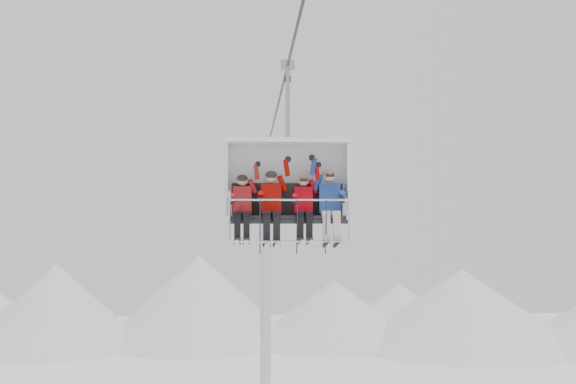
{
  "coord_description": "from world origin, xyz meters",
  "views": [
    {
      "loc": [
        -0.82,
        -15.54,
        9.9
      ],
      "look_at": [
        0.0,
        0.0,
        10.51
      ],
      "focal_mm": 45.0,
      "sensor_mm": 36.0,
      "label": 1
    }
  ],
  "objects_px": {
    "skier_center_left": "(271,204)",
    "skier_far_right": "(330,204)",
    "lift_tower_right": "(266,299)",
    "skier_far_left": "(242,206)",
    "chairlift_carrier": "(287,181)",
    "skier_center_right": "(304,206)"
  },
  "relations": [
    {
      "from": "skier_center_right",
      "to": "chairlift_carrier",
      "type": "bearing_deg",
      "value": 136.41
    },
    {
      "from": "lift_tower_right",
      "to": "skier_center_right",
      "type": "relative_size",
      "value": 7.99
    },
    {
      "from": "skier_center_left",
      "to": "skier_center_right",
      "type": "bearing_deg",
      "value": -0.89
    },
    {
      "from": "lift_tower_right",
      "to": "skier_center_left",
      "type": "distance_m",
      "value": 22.48
    },
    {
      "from": "skier_center_right",
      "to": "skier_far_right",
      "type": "height_order",
      "value": "skier_far_right"
    },
    {
      "from": "lift_tower_right",
      "to": "skier_far_right",
      "type": "height_order",
      "value": "lift_tower_right"
    },
    {
      "from": "skier_center_left",
      "to": "skier_far_right",
      "type": "bearing_deg",
      "value": 0.13
    },
    {
      "from": "chairlift_carrier",
      "to": "lift_tower_right",
      "type": "bearing_deg",
      "value": 90.0
    },
    {
      "from": "chairlift_carrier",
      "to": "skier_center_right",
      "type": "distance_m",
      "value": 0.72
    },
    {
      "from": "skier_far_left",
      "to": "skier_far_right",
      "type": "distance_m",
      "value": 1.89
    },
    {
      "from": "skier_center_right",
      "to": "skier_far_right",
      "type": "bearing_deg",
      "value": 1.39
    },
    {
      "from": "lift_tower_right",
      "to": "skier_far_right",
      "type": "bearing_deg",
      "value": -87.65
    },
    {
      "from": "lift_tower_right",
      "to": "skier_center_left",
      "type": "relative_size",
      "value": 7.75
    },
    {
      "from": "lift_tower_right",
      "to": "skier_far_right",
      "type": "relative_size",
      "value": 7.57
    },
    {
      "from": "chairlift_carrier",
      "to": "skier_far_left",
      "type": "bearing_deg",
      "value": -162.1
    },
    {
      "from": "skier_center_right",
      "to": "lift_tower_right",
      "type": "bearing_deg",
      "value": 90.87
    },
    {
      "from": "skier_far_left",
      "to": "chairlift_carrier",
      "type": "bearing_deg",
      "value": 17.9
    },
    {
      "from": "chairlift_carrier",
      "to": "skier_center_right",
      "type": "bearing_deg",
      "value": -43.59
    },
    {
      "from": "lift_tower_right",
      "to": "chairlift_carrier",
      "type": "relative_size",
      "value": 3.38
    },
    {
      "from": "chairlift_carrier",
      "to": "skier_center_left",
      "type": "height_order",
      "value": "chairlift_carrier"
    },
    {
      "from": "skier_far_left",
      "to": "skier_center_left",
      "type": "height_order",
      "value": "skier_center_left"
    },
    {
      "from": "chairlift_carrier",
      "to": "skier_center_left",
      "type": "xyz_separation_m",
      "value": [
        -0.36,
        -0.31,
        -0.5
      ]
    }
  ]
}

